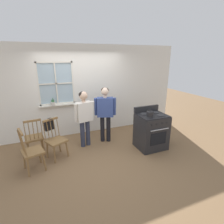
% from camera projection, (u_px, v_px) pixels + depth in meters
% --- Properties ---
extents(ground_plane, '(16.00, 16.00, 0.00)m').
position_uv_depth(ground_plane, '(96.00, 153.00, 4.46)').
color(ground_plane, brown).
extents(wall_back, '(6.40, 0.16, 2.70)m').
position_uv_depth(wall_back, '(83.00, 91.00, 5.30)').
color(wall_back, silver).
rests_on(wall_back, ground_plane).
extents(chair_by_window, '(0.56, 0.55, 0.96)m').
position_uv_depth(chair_by_window, '(56.00, 141.00, 4.16)').
color(chair_by_window, olive).
rests_on(chair_by_window, ground_plane).
extents(chair_near_wall, '(0.50, 0.51, 0.96)m').
position_uv_depth(chair_near_wall, '(32.00, 152.00, 3.67)').
color(chair_near_wall, olive).
rests_on(chair_near_wall, ground_plane).
extents(chair_center_cluster, '(0.47, 0.45, 0.96)m').
position_uv_depth(chair_center_cluster, '(34.00, 138.00, 4.29)').
color(chair_center_cluster, olive).
rests_on(chair_center_cluster, ground_plane).
extents(person_elderly_left, '(0.58, 0.30, 1.51)m').
position_uv_depth(person_elderly_left, '(84.00, 114.00, 4.56)').
color(person_elderly_left, '#2D3347').
rests_on(person_elderly_left, ground_plane).
extents(person_teen_center, '(0.60, 0.35, 1.57)m').
position_uv_depth(person_teen_center, '(105.00, 109.00, 4.81)').
color(person_teen_center, black).
rests_on(person_teen_center, ground_plane).
extents(stove, '(0.74, 0.68, 1.08)m').
position_uv_depth(stove, '(151.00, 131.00, 4.61)').
color(stove, '#232326').
rests_on(stove, ground_plane).
extents(kettle, '(0.21, 0.17, 0.25)m').
position_uv_depth(kettle, '(150.00, 113.00, 4.27)').
color(kettle, black).
rests_on(kettle, stove).
extents(potted_plant, '(0.12, 0.12, 0.23)m').
position_uv_depth(potted_plant, '(53.00, 102.00, 4.97)').
color(potted_plant, beige).
rests_on(potted_plant, wall_back).
extents(handbag, '(0.24, 0.24, 0.31)m').
position_uv_depth(handbag, '(49.00, 125.00, 4.20)').
color(handbag, black).
rests_on(handbag, chair_by_window).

